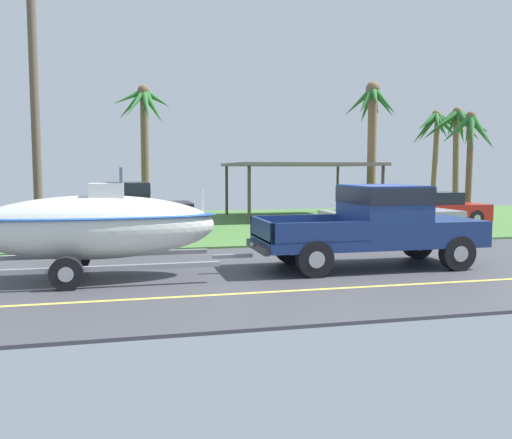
% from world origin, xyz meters
% --- Properties ---
extents(ground, '(36.00, 22.00, 0.11)m').
position_xyz_m(ground, '(0.00, 8.38, -0.01)').
color(ground, '#424247').
extents(pickup_truck_towing, '(5.47, 2.04, 1.94)m').
position_xyz_m(pickup_truck_towing, '(0.49, 0.22, 1.06)').
color(pickup_truck_towing, navy).
rests_on(pickup_truck_towing, ground).
extents(boat_on_trailer, '(6.18, 2.14, 2.35)m').
position_xyz_m(boat_on_trailer, '(-6.03, 0.22, 1.11)').
color(boat_on_trailer, gray).
rests_on(boat_on_trailer, ground).
extents(parked_pickup_background, '(5.58, 2.13, 1.85)m').
position_xyz_m(parked_pickup_background, '(-5.42, 8.32, 1.03)').
color(parked_pickup_background, black).
rests_on(parked_pickup_background, ground).
extents(parked_sedan_near, '(4.76, 1.87, 1.38)m').
position_xyz_m(parked_sedan_near, '(3.52, 5.67, 0.67)').
color(parked_sedan_near, '#99999E').
rests_on(parked_sedan_near, ground).
extents(parked_sedan_far, '(4.76, 1.83, 1.38)m').
position_xyz_m(parked_sedan_far, '(6.77, 8.58, 0.67)').
color(parked_sedan_far, '#B21E19').
rests_on(parked_sedan_far, ground).
extents(carport_awning, '(6.47, 5.70, 2.61)m').
position_xyz_m(carport_awning, '(2.50, 12.75, 2.49)').
color(carport_awning, '#4C4238').
rests_on(carport_awning, ground).
extents(palm_tree_near_left, '(3.49, 3.03, 5.50)m').
position_xyz_m(palm_tree_near_left, '(10.90, 14.84, 4.39)').
color(palm_tree_near_left, brown).
rests_on(palm_tree_near_left, ground).
extents(palm_tree_near_right, '(3.54, 2.90, 5.35)m').
position_xyz_m(palm_tree_near_right, '(10.47, 12.25, 4.24)').
color(palm_tree_near_right, brown).
rests_on(palm_tree_near_right, ground).
extents(palm_tree_mid, '(2.88, 2.68, 4.88)m').
position_xyz_m(palm_tree_mid, '(9.59, 9.90, 3.70)').
color(palm_tree_mid, brown).
rests_on(palm_tree_mid, ground).
extents(palm_tree_far_left, '(2.83, 3.29, 6.30)m').
position_xyz_m(palm_tree_far_left, '(-4.47, 14.88, 4.72)').
color(palm_tree_far_left, brown).
rests_on(palm_tree_far_left, ground).
extents(palm_tree_far_right, '(2.81, 2.88, 6.56)m').
position_xyz_m(palm_tree_far_right, '(6.34, 13.10, 4.80)').
color(palm_tree_far_right, brown).
rests_on(palm_tree_far_right, ground).
extents(utility_pole, '(0.24, 1.80, 8.81)m').
position_xyz_m(utility_pole, '(-7.77, 4.58, 4.56)').
color(utility_pole, brown).
rests_on(utility_pole, ground).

